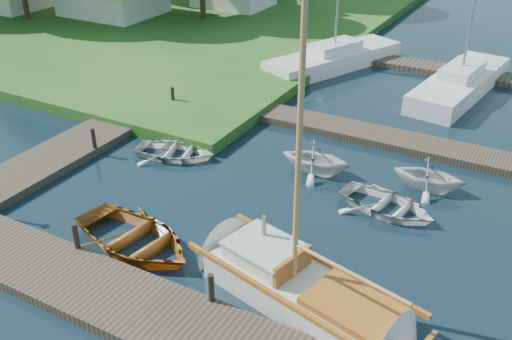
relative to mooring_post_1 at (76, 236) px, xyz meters
The scene contains 16 objects.
ground 5.87m from the mooring_post_1, 59.04° to the left, with size 160.00×160.00×0.00m, color black.
near_dock 3.21m from the mooring_post_1, 18.43° to the right, with size 18.00×2.20×0.30m, color #31271C.
left_dock 8.62m from the mooring_post_1, 125.54° to the left, with size 2.20×18.00×0.30m, color #31271C.
far_dock 12.55m from the mooring_post_1, 66.50° to the left, with size 14.00×1.60×0.30m, color #31271C.
mooring_post_1 is the anchor object (origin of this frame).
mooring_post_2 4.50m from the mooring_post_1, ahead, with size 0.16×0.16×0.80m, color black.
mooring_post_4 6.40m from the mooring_post_1, 128.66° to the left, with size 0.16×0.16×0.80m, color black.
mooring_post_5 10.77m from the mooring_post_1, 111.80° to the left, with size 0.16×0.16×0.80m, color black.
sailboat 6.58m from the mooring_post_1, 11.55° to the left, with size 7.41×3.61×9.83m.
dinghy 1.59m from the mooring_post_1, 45.13° to the left, with size 2.97×4.16×0.86m, color brown.
tender_a 6.46m from the mooring_post_1, 101.23° to the left, with size 2.22×3.11×0.64m, color beige.
tender_b 8.72m from the mooring_post_1, 63.41° to the left, with size 2.18×2.53×1.33m, color beige.
tender_c 9.54m from the mooring_post_1, 43.34° to the left, with size 2.29×3.21×0.66m, color beige.
tender_d 11.55m from the mooring_post_1, 47.86° to the left, with size 2.07×2.40×1.26m, color beige.
marina_boat_0 18.97m from the mooring_post_1, 89.81° to the left, with size 5.28×8.52×10.25m.
marina_boat_2 19.56m from the mooring_post_1, 69.76° to the left, with size 3.32×8.48×11.59m.
Camera 1 is at (7.73, -13.99, 10.02)m, focal length 40.00 mm.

